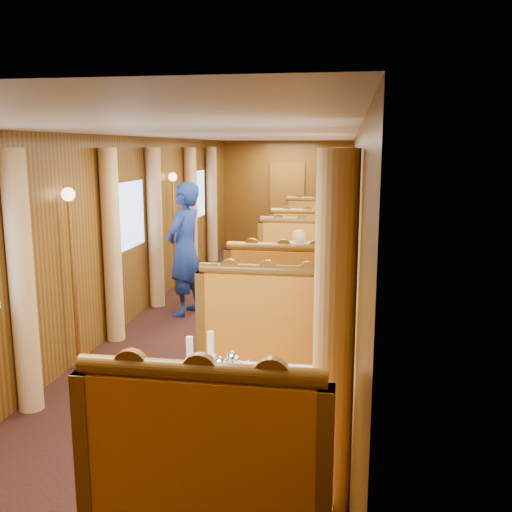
% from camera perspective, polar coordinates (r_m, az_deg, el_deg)
% --- Properties ---
extents(floor, '(3.00, 12.00, 0.01)m').
position_cam_1_polar(floor, '(7.69, -1.89, -6.98)').
color(floor, black).
rests_on(floor, ground).
extents(ceiling, '(3.00, 12.00, 0.01)m').
position_cam_1_polar(ceiling, '(7.33, -2.02, 11.98)').
color(ceiling, silver).
rests_on(ceiling, wall_left).
extents(wall_far, '(3.00, 0.01, 2.50)m').
position_cam_1_polar(wall_far, '(13.31, 3.14, 6.07)').
color(wall_far, brown).
rests_on(wall_far, floor).
extents(wall_left, '(0.01, 12.00, 2.50)m').
position_cam_1_polar(wall_left, '(7.84, -12.78, 2.48)').
color(wall_left, brown).
rests_on(wall_left, floor).
extents(wall_right, '(0.01, 12.00, 2.50)m').
position_cam_1_polar(wall_right, '(7.27, 9.73, 1.95)').
color(wall_right, brown).
rests_on(wall_right, floor).
extents(doorway_far, '(0.80, 0.04, 2.00)m').
position_cam_1_polar(doorway_far, '(13.30, 3.11, 4.98)').
color(doorway_far, brown).
rests_on(doorway_far, floor).
extents(table_near, '(1.05, 0.72, 0.75)m').
position_cam_1_polar(table_near, '(4.24, -1.15, -17.00)').
color(table_near, white).
rests_on(table_near, floor).
extents(banquette_near_aft, '(1.30, 0.55, 1.34)m').
position_cam_1_polar(banquette_near_aft, '(5.13, 0.95, -11.29)').
color(banquette_near_aft, '#B54E14').
rests_on(banquette_near_aft, floor).
extents(table_mid, '(1.05, 0.72, 0.75)m').
position_cam_1_polar(table_mid, '(7.48, 3.75, -4.52)').
color(table_mid, white).
rests_on(table_mid, floor).
extents(banquette_mid_fwd, '(1.30, 0.55, 1.34)m').
position_cam_1_polar(banquette_mid_fwd, '(6.50, 2.86, -6.45)').
color(banquette_mid_fwd, '#B54E14').
rests_on(banquette_mid_fwd, floor).
extents(banquette_mid_aft, '(1.30, 0.55, 1.34)m').
position_cam_1_polar(banquette_mid_aft, '(8.45, 4.44, -2.40)').
color(banquette_mid_aft, '#B54E14').
rests_on(banquette_mid_aft, floor).
extents(table_far, '(1.05, 0.72, 0.75)m').
position_cam_1_polar(table_far, '(10.89, 5.57, 0.32)').
color(table_far, white).
rests_on(table_far, floor).
extents(banquette_far_fwd, '(1.30, 0.55, 1.34)m').
position_cam_1_polar(banquette_far_fwd, '(9.88, 5.18, -0.47)').
color(banquette_far_fwd, '#B54E14').
rests_on(banquette_far_fwd, floor).
extents(banquette_far_aft, '(1.30, 0.55, 1.34)m').
position_cam_1_polar(banquette_far_aft, '(11.88, 5.91, 1.43)').
color(banquette_far_aft, '#B54E14').
rests_on(banquette_far_aft, floor).
extents(tea_tray, '(0.39, 0.33, 0.01)m').
position_cam_1_polar(tea_tray, '(4.03, -3.19, -12.50)').
color(tea_tray, silver).
rests_on(tea_tray, table_near).
extents(teapot_left, '(0.21, 0.17, 0.15)m').
position_cam_1_polar(teapot_left, '(4.00, -3.58, -11.71)').
color(teapot_left, silver).
rests_on(teapot_left, tea_tray).
extents(teapot_right, '(0.16, 0.13, 0.13)m').
position_cam_1_polar(teapot_right, '(3.95, -1.70, -12.11)').
color(teapot_right, silver).
rests_on(teapot_right, tea_tray).
extents(teapot_back, '(0.21, 0.19, 0.14)m').
position_cam_1_polar(teapot_back, '(4.10, -2.33, -11.13)').
color(teapot_back, silver).
rests_on(teapot_back, tea_tray).
extents(fruit_plate, '(0.20, 0.20, 0.05)m').
position_cam_1_polar(fruit_plate, '(3.95, 3.20, -12.83)').
color(fruit_plate, white).
rests_on(fruit_plate, table_near).
extents(cup_inboard, '(0.08, 0.08, 0.26)m').
position_cam_1_polar(cup_inboard, '(4.21, -6.63, -10.09)').
color(cup_inboard, white).
rests_on(cup_inboard, table_near).
extents(cup_outboard, '(0.08, 0.08, 0.26)m').
position_cam_1_polar(cup_outboard, '(4.31, -4.55, -9.55)').
color(cup_outboard, white).
rests_on(cup_outboard, table_near).
extents(rose_vase_mid, '(0.06, 0.06, 0.36)m').
position_cam_1_polar(rose_vase_mid, '(7.35, 3.79, -0.38)').
color(rose_vase_mid, silver).
rests_on(rose_vase_mid, table_mid).
extents(rose_vase_far, '(0.06, 0.06, 0.36)m').
position_cam_1_polar(rose_vase_far, '(10.81, 5.78, 3.20)').
color(rose_vase_far, silver).
rests_on(rose_vase_far, table_far).
extents(curtain_left_near_b, '(0.22, 0.22, 2.35)m').
position_cam_1_polar(curtain_left_near_b, '(5.41, -22.37, -2.58)').
color(curtain_left_near_b, tan).
rests_on(curtain_left_near_b, floor).
extents(window_right_near, '(0.01, 1.20, 0.90)m').
position_cam_1_polar(window_right_near, '(3.79, 9.78, -3.11)').
color(window_right_near, '#86ADDE').
rests_on(window_right_near, wall_right).
extents(curtain_right_near_a, '(0.22, 0.22, 2.35)m').
position_cam_1_polar(curtain_right_near_a, '(3.13, 7.72, -11.37)').
color(curtain_right_near_a, tan).
rests_on(curtain_right_near_a, floor).
extents(curtain_right_near_b, '(0.22, 0.22, 2.35)m').
position_cam_1_polar(curtain_right_near_b, '(4.62, 8.33, -4.07)').
color(curtain_right_near_b, tan).
rests_on(curtain_right_near_b, floor).
extents(window_left_mid, '(0.01, 1.20, 0.90)m').
position_cam_1_polar(window_left_mid, '(7.81, -12.74, 3.93)').
color(window_left_mid, '#86ADDE').
rests_on(window_left_mid, wall_left).
extents(curtain_left_mid_a, '(0.22, 0.22, 2.35)m').
position_cam_1_polar(curtain_left_mid_a, '(7.10, -14.20, 0.94)').
color(curtain_left_mid_a, tan).
rests_on(curtain_left_mid_a, floor).
extents(curtain_left_mid_b, '(0.22, 0.22, 2.35)m').
position_cam_1_polar(curtain_left_mid_b, '(8.53, -10.05, 2.73)').
color(curtain_left_mid_b, tan).
rests_on(curtain_left_mid_b, floor).
extents(window_right_mid, '(0.01, 1.20, 0.90)m').
position_cam_1_polar(window_right_mid, '(7.24, 9.66, 3.51)').
color(window_right_mid, '#86ADDE').
rests_on(window_right_mid, wall_right).
extents(curtain_right_mid_a, '(0.22, 0.22, 2.35)m').
position_cam_1_polar(curtain_right_mid_a, '(6.51, 8.68, 0.28)').
color(curtain_right_mid_a, tan).
rests_on(curtain_right_mid_a, floor).
extents(curtain_right_mid_b, '(0.22, 0.22, 2.35)m').
position_cam_1_polar(curtain_right_mid_b, '(8.05, 8.84, 2.29)').
color(curtain_right_mid_b, tan).
rests_on(curtain_right_mid_b, floor).
extents(window_left_far, '(0.01, 1.20, 0.90)m').
position_cam_1_polar(window_left_far, '(11.11, -5.96, 6.12)').
color(window_left_far, '#86ADDE').
rests_on(window_left_far, wall_left).
extents(curtain_left_far_a, '(0.22, 0.22, 2.35)m').
position_cam_1_polar(curtain_left_far_a, '(10.36, -6.51, 4.24)').
color(curtain_left_far_a, tan).
rests_on(curtain_left_far_a, floor).
extents(curtain_left_far_b, '(0.22, 0.22, 2.35)m').
position_cam_1_polar(curtain_left_far_b, '(11.86, -4.45, 5.11)').
color(curtain_left_far_b, tan).
rests_on(curtain_left_far_b, floor).
extents(window_right_far, '(0.01, 1.20, 0.90)m').
position_cam_1_polar(window_right_far, '(10.72, 9.62, 5.85)').
color(window_right_far, '#86ADDE').
rests_on(window_right_far, wall_right).
extents(curtain_right_far_a, '(0.22, 0.22, 2.35)m').
position_cam_1_polar(curtain_right_far_a, '(9.97, 8.97, 3.92)').
color(curtain_right_far_a, tan).
rests_on(curtain_right_far_a, floor).
extents(curtain_right_far_b, '(0.22, 0.22, 2.35)m').
position_cam_1_polar(curtain_right_far_b, '(11.52, 9.05, 4.84)').
color(curtain_right_far_b, tan).
rests_on(curtain_right_far_b, floor).
extents(sconce_left_fore, '(0.14, 0.14, 1.95)m').
position_cam_1_polar(sconce_left_fore, '(6.21, -18.01, 1.32)').
color(sconce_left_fore, '#BF8C3F').
rests_on(sconce_left_fore, floor).
extents(sconce_right_fore, '(0.14, 0.14, 1.95)m').
position_cam_1_polar(sconce_right_fore, '(5.52, 8.80, 0.59)').
color(sconce_right_fore, '#BF8C3F').
rests_on(sconce_right_fore, floor).
extents(sconce_left_aft, '(0.14, 0.14, 1.95)m').
position_cam_1_polar(sconce_left_aft, '(9.42, -8.26, 4.82)').
color(sconce_left_aft, '#BF8C3F').
rests_on(sconce_left_aft, floor).
extents(sconce_right_aft, '(0.14, 0.14, 1.95)m').
position_cam_1_polar(sconce_right_aft, '(8.99, 9.08, 4.51)').
color(sconce_right_aft, '#BF8C3F').
rests_on(sconce_right_aft, floor).
extents(steward, '(0.62, 0.78, 1.88)m').
position_cam_1_polar(steward, '(8.08, -7.13, 0.68)').
color(steward, navy).
rests_on(steward, floor).
extents(passenger, '(0.40, 0.44, 0.76)m').
position_cam_1_polar(passenger, '(8.13, 4.31, -0.63)').
color(passenger, beige).
rests_on(passenger, banquette_mid_aft).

